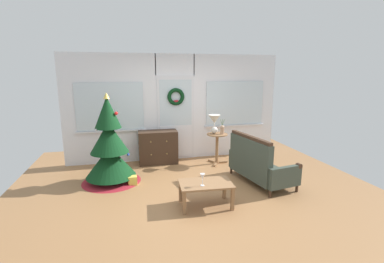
% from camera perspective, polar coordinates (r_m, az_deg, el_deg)
% --- Properties ---
extents(ground_plane, '(6.76, 6.76, 0.00)m').
position_cam_1_polar(ground_plane, '(5.17, 0.90, -12.20)').
color(ground_plane, '#996B42').
extents(back_wall_with_door, '(5.20, 0.19, 2.55)m').
position_cam_1_polar(back_wall_with_door, '(6.80, -3.42, 4.94)').
color(back_wall_with_door, white).
rests_on(back_wall_with_door, ground).
extents(christmas_tree, '(1.14, 1.14, 1.76)m').
position_cam_1_polar(christmas_tree, '(5.63, -16.49, -3.74)').
color(christmas_tree, '#4C331E').
rests_on(christmas_tree, ground).
extents(dresser_cabinet, '(0.91, 0.46, 0.78)m').
position_cam_1_polar(dresser_cabinet, '(6.62, -6.96, -3.20)').
color(dresser_cabinet, '#3D281C').
rests_on(dresser_cabinet, ground).
extents(settee_sofa, '(0.92, 1.49, 0.96)m').
position_cam_1_polar(settee_sofa, '(5.57, 13.28, -6.57)').
color(settee_sofa, '#3D281C').
rests_on(settee_sofa, ground).
extents(side_table, '(0.50, 0.48, 0.72)m').
position_cam_1_polar(side_table, '(6.54, 5.15, -2.27)').
color(side_table, '#8E6642').
rests_on(side_table, ground).
extents(table_lamp, '(0.28, 0.28, 0.44)m').
position_cam_1_polar(table_lamp, '(6.45, 4.62, 2.05)').
color(table_lamp, silver).
rests_on(table_lamp, side_table).
extents(flower_vase, '(0.11, 0.10, 0.35)m').
position_cam_1_polar(flower_vase, '(6.44, 6.22, 0.48)').
color(flower_vase, tan).
rests_on(flower_vase, side_table).
extents(coffee_table, '(0.87, 0.57, 0.39)m').
position_cam_1_polar(coffee_table, '(4.55, 2.82, -11.12)').
color(coffee_table, '#8E6642').
rests_on(coffee_table, ground).
extents(wine_glass, '(0.08, 0.08, 0.20)m').
position_cam_1_polar(wine_glass, '(4.36, 2.17, -9.29)').
color(wine_glass, silver).
rests_on(wine_glass, coffee_table).
extents(gift_box, '(0.17, 0.15, 0.17)m').
position_cam_1_polar(gift_box, '(5.56, -12.05, -9.76)').
color(gift_box, '#D8C64C').
rests_on(gift_box, ground).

